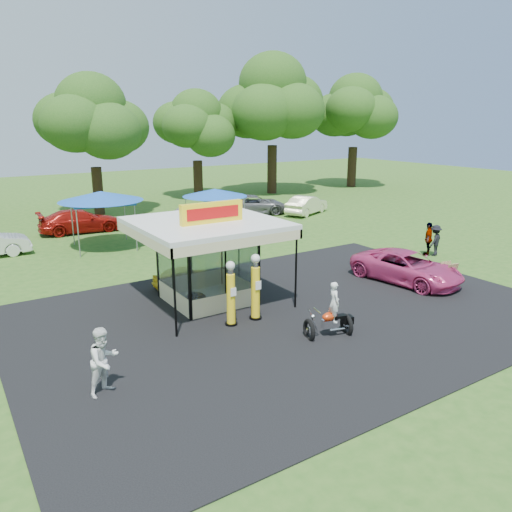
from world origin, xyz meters
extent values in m
plane|color=#2D581B|center=(0.00, 0.00, 0.00)|extent=(120.00, 120.00, 0.00)
cube|color=black|center=(0.00, 2.00, 0.02)|extent=(20.00, 14.00, 0.04)
cube|color=white|center=(-2.00, 5.00, 0.03)|extent=(3.00, 3.00, 0.06)
cube|color=white|center=(-2.00, 5.00, 3.29)|extent=(5.40, 5.40, 0.18)
cube|color=yellow|center=(-2.00, 4.50, 3.78)|extent=(2.60, 0.25, 0.80)
cube|color=red|center=(-2.00, 4.37, 3.78)|extent=(2.21, 0.02, 0.45)
cylinder|color=black|center=(-4.55, 2.45, 1.60)|extent=(0.08, 0.08, 3.20)
cylinder|color=black|center=(0.55, 2.45, 1.60)|extent=(0.08, 0.08, 3.20)
cylinder|color=black|center=(-2.46, 2.32, 0.05)|extent=(0.45, 0.45, 0.10)
cylinder|color=yellow|center=(-2.46, 2.32, 1.03)|extent=(0.31, 0.31, 1.85)
cylinder|color=silver|center=(-2.46, 2.32, 2.06)|extent=(0.21, 0.21, 0.21)
sphere|color=white|center=(-2.46, 2.32, 2.26)|extent=(0.33, 0.33, 0.33)
cube|color=white|center=(-2.46, 2.14, 1.34)|extent=(0.23, 0.02, 0.31)
cylinder|color=black|center=(-1.41, 2.32, 0.05)|extent=(0.47, 0.47, 0.11)
cylinder|color=yellow|center=(-1.41, 2.32, 1.07)|extent=(0.32, 0.32, 1.93)
cylinder|color=silver|center=(-1.41, 2.32, 2.15)|extent=(0.21, 0.21, 0.21)
sphere|color=white|center=(-1.41, 2.32, 2.36)|extent=(0.34, 0.34, 0.34)
cube|color=white|center=(-1.41, 2.13, 1.39)|extent=(0.24, 0.02, 0.32)
torus|color=black|center=(-0.83, -0.13, 0.32)|extent=(0.34, 0.81, 0.80)
torus|color=black|center=(0.56, -0.48, 0.32)|extent=(0.34, 0.81, 0.80)
cube|color=silver|center=(-0.09, -0.32, 0.48)|extent=(0.57, 0.39, 0.29)
ellipsoid|color=red|center=(-0.09, -0.32, 0.74)|extent=(0.61, 0.34, 0.29)
cube|color=black|center=(0.23, -0.40, 0.68)|extent=(0.57, 0.37, 0.10)
cube|color=black|center=(0.58, -0.49, 0.52)|extent=(0.40, 0.39, 0.27)
cylinder|color=silver|center=(-0.69, -0.17, 0.67)|extent=(0.42, 0.16, 0.85)
cylinder|color=silver|center=(-0.55, -0.20, 1.00)|extent=(0.19, 0.56, 0.05)
sphere|color=silver|center=(-0.71, -0.16, 0.81)|extent=(0.15, 0.15, 0.15)
imported|color=white|center=(0.05, -0.35, 1.24)|extent=(0.46, 0.59, 1.43)
torus|color=black|center=(-2.78, 4.29, 0.37)|extent=(0.76, 0.40, 0.76)
torus|color=black|center=(-2.91, 4.44, 0.37)|extent=(0.79, 0.49, 0.76)
cube|color=#593819|center=(8.07, 0.85, 0.53)|extent=(0.62, 0.34, 1.05)
cube|color=#593819|center=(8.07, 1.11, 0.53)|extent=(0.62, 0.34, 1.05)
imported|color=yellow|center=(-2.00, 7.20, 0.48)|extent=(2.82, 1.13, 0.96)
imported|color=#CF3876|center=(6.82, 2.31, 0.71)|extent=(3.07, 5.39, 1.42)
imported|color=white|center=(-7.65, 0.18, 0.96)|extent=(1.14, 1.04, 1.91)
imported|color=black|center=(11.76, 4.62, 0.85)|extent=(1.25, 0.95, 1.71)
imported|color=gray|center=(11.51, 4.88, 0.92)|extent=(1.15, 0.96, 1.84)
imported|color=#9F120C|center=(-3.02, 21.15, 0.76)|extent=(5.33, 2.42, 1.51)
imported|color=#B1B2B5|center=(4.20, 18.70, 0.77)|extent=(4.76, 2.56, 1.54)
imported|color=#5C5C5E|center=(10.26, 20.58, 0.74)|extent=(5.85, 4.38, 1.48)
imported|color=#ECEBB5|center=(13.62, 18.18, 0.73)|extent=(4.68, 3.21, 1.46)
cylinder|color=gray|center=(-4.46, 17.72, 1.31)|extent=(0.07, 0.07, 2.63)
cylinder|color=gray|center=(-1.37, 17.72, 1.31)|extent=(0.07, 0.07, 2.63)
cylinder|color=gray|center=(-4.46, 14.63, 1.31)|extent=(0.07, 0.07, 2.63)
cylinder|color=gray|center=(-1.37, 14.63, 1.31)|extent=(0.07, 0.07, 2.63)
cube|color=#1B53B4|center=(-2.92, 16.17, 2.69)|extent=(3.28, 3.28, 0.13)
cone|color=#1B53B4|center=(-2.92, 16.17, 3.03)|extent=(4.73, 4.73, 0.55)
cylinder|color=gray|center=(3.03, 17.47, 1.16)|extent=(0.06, 0.06, 2.32)
cylinder|color=gray|center=(5.73, 17.47, 1.16)|extent=(0.06, 0.06, 2.32)
cylinder|color=gray|center=(3.03, 14.77, 1.16)|extent=(0.06, 0.06, 2.32)
cylinder|color=gray|center=(5.73, 14.77, 1.16)|extent=(0.06, 0.06, 2.32)
cube|color=#1B53B4|center=(4.38, 16.12, 2.38)|extent=(2.90, 2.90, 0.12)
cone|color=#1B53B4|center=(4.38, 16.12, 2.68)|extent=(4.18, 4.18, 0.48)
cylinder|color=black|center=(-0.10, 26.97, 1.84)|extent=(0.79, 0.79, 3.68)
ellipsoid|color=#204E16|center=(-0.10, 26.97, 6.63)|extent=(8.83, 8.83, 7.57)
cylinder|color=black|center=(10.29, 30.42, 1.75)|extent=(0.87, 0.87, 3.50)
ellipsoid|color=#204E16|center=(10.29, 30.42, 6.22)|extent=(8.16, 8.16, 7.00)
cylinder|color=black|center=(18.01, 29.31, 2.38)|extent=(0.95, 0.95, 4.75)
ellipsoid|color=#204E16|center=(18.01, 29.31, 8.45)|extent=(11.09, 11.09, 9.51)
cylinder|color=black|center=(28.37, 28.74, 2.16)|extent=(0.97, 0.97, 4.31)
ellipsoid|color=#204E16|center=(28.37, 28.74, 7.55)|extent=(9.73, 9.73, 8.34)
camera|label=1|loc=(-10.83, -12.26, 7.22)|focal=35.00mm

